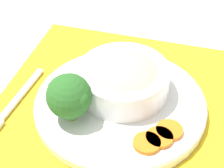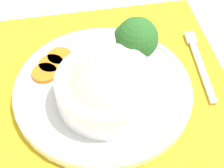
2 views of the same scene
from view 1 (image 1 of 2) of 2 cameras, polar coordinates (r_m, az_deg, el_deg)
The scene contains 9 objects.
ground_plane at distance 0.69m, azimuth 1.25°, elevation -3.87°, with size 4.00×4.00×0.00m, color white.
placemat at distance 0.69m, azimuth 1.25°, elevation -3.75°, with size 0.49×0.50×0.00m.
plate at distance 0.68m, azimuth 1.27°, elevation -2.95°, with size 0.31×0.31×0.02m.
bowl at distance 0.67m, azimuth 1.54°, elevation 1.01°, with size 0.17×0.17×0.07m.
broccoli_floret at distance 0.62m, azimuth -6.52°, elevation -1.88°, with size 0.08×0.08×0.09m.
carrot_slice_near at distance 0.60m, azimuth 5.33°, elevation -8.95°, with size 0.04×0.04×0.01m.
carrot_slice_middle at distance 0.61m, azimuth 7.22°, elevation -8.11°, with size 0.04×0.04×0.01m.
carrot_slice_far at distance 0.63m, azimuth 8.73°, elevation -6.99°, with size 0.04×0.04×0.01m.
fork at distance 0.71m, azimuth -15.00°, elevation -3.18°, with size 0.04×0.18×0.01m.
Camera 1 is at (-0.09, 0.48, 0.48)m, focal length 60.00 mm.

